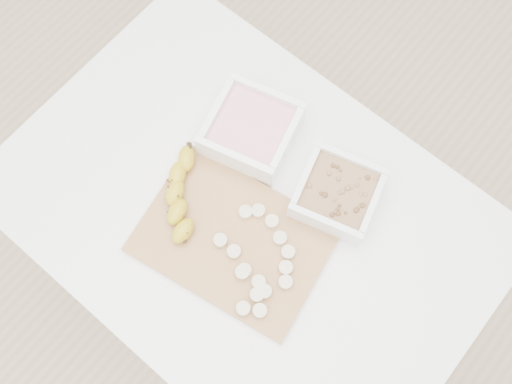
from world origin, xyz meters
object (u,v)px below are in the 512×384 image
Objects in this scene: bowl_granola at (337,194)px; cutting_board at (234,240)px; table at (247,224)px; bowl_yogurt at (252,130)px; banana at (181,196)px.

cutting_board is at bearing -117.56° from bowl_granola.
bowl_granola is 0.23m from cutting_board.
cutting_board is (0.02, -0.06, 0.10)m from table.
bowl_yogurt is at bearing -179.08° from bowl_granola.
table is 2.73× the size of cutting_board.
cutting_board reaches higher than table.
bowl_yogurt reaches higher than banana.
cutting_board is (-0.10, -0.20, -0.03)m from bowl_granola.
bowl_granola is at bearing 62.44° from cutting_board.
cutting_board is 1.82× the size of banana.
cutting_board is 0.14m from banana.
table is 0.22m from bowl_yogurt.
table is 5.24× the size of bowl_granola.
table is 4.75× the size of bowl_yogurt.
bowl_yogurt is (-0.10, 0.13, 0.14)m from table.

